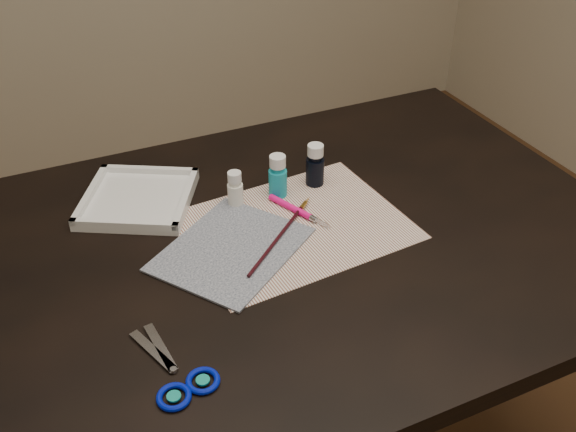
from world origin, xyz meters
name	(u,v)px	position (x,y,z in m)	size (l,w,h in m)	color
table	(288,371)	(0.00, 0.00, 0.38)	(1.30, 0.90, 0.75)	black
paper	(294,226)	(0.03, 0.03, 0.75)	(0.42, 0.32, 0.00)	white
canvas	(231,249)	(-0.11, 0.01, 0.75)	(0.26, 0.21, 0.00)	black
paint_bottle_white	(235,189)	(-0.05, 0.14, 0.79)	(0.03, 0.03, 0.08)	white
paint_bottle_cyan	(278,176)	(0.04, 0.14, 0.80)	(0.04, 0.04, 0.09)	#169DB1
paint_bottle_navy	(315,165)	(0.13, 0.15, 0.80)	(0.04, 0.04, 0.09)	black
paintbrush	(282,233)	(-0.01, 0.01, 0.76)	(0.27, 0.01, 0.01)	black
craft_knife	(300,212)	(0.05, 0.06, 0.76)	(0.16, 0.01, 0.01)	#FF0E7D
scissors	(163,365)	(-0.30, -0.21, 0.76)	(0.20, 0.10, 0.01)	silver
palette_tray	(138,198)	(-0.23, 0.23, 0.76)	(0.21, 0.21, 0.03)	white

